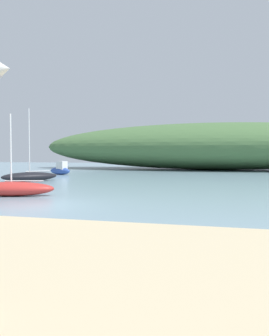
{
  "coord_description": "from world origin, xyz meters",
  "views": [
    {
      "loc": [
        6.97,
        -12.67,
        2.08
      ],
      "look_at": [
        2.83,
        3.35,
        1.39
      ],
      "focal_mm": 37.61,
      "sensor_mm": 36.0,
      "label": 1
    }
  ],
  "objects": [
    {
      "name": "ground_plane",
      "position": [
        0.0,
        0.0,
        0.0
      ],
      "size": [
        120.0,
        120.0,
        0.0
      ],
      "primitive_type": "plane",
      "color": "#7A99A8"
    },
    {
      "name": "sailboat_inner_mooring",
      "position": [
        -7.2,
        10.78,
        0.36
      ],
      "size": [
        3.86,
        3.98,
        5.42
      ],
      "color": "black",
      "rests_on": "ground"
    },
    {
      "name": "sailboat_outer_mooring",
      "position": [
        -3.11,
        2.34,
        0.36
      ],
      "size": [
        4.31,
        2.3,
        3.99
      ],
      "color": "#B72D28",
      "rests_on": "ground"
    },
    {
      "name": "motorboat_far_right",
      "position": [
        -8.58,
        18.64,
        0.5
      ],
      "size": [
        2.75,
        1.78,
        1.32
      ],
      "color": "#2D4C9E",
      "rests_on": "ground"
    },
    {
      "name": "distant_hill",
      "position": [
        5.58,
        33.31,
        2.97
      ],
      "size": [
        46.01,
        13.15,
        5.95
      ],
      "primitive_type": "ellipsoid",
      "color": "#476B3D",
      "rests_on": "ground"
    }
  ]
}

